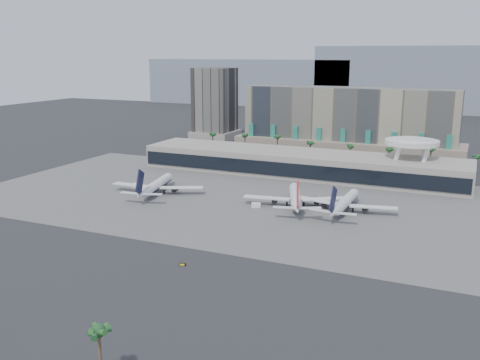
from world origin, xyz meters
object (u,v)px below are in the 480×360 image
at_px(taxiway_sign, 182,264).
at_px(service_vehicle_a, 138,186).
at_px(airliner_centre, 296,197).
at_px(service_vehicle_b, 256,205).
at_px(airliner_right, 345,203).
at_px(airliner_left, 156,185).

bearing_deg(taxiway_sign, service_vehicle_a, 114.30).
xyz_separation_m(airliner_centre, service_vehicle_b, (-14.46, -8.02, -3.00)).
xyz_separation_m(airliner_centre, airliner_right, (20.49, 0.83, -0.20)).
relative_size(airliner_centre, taxiway_sign, 21.51).
bearing_deg(taxiway_sign, airliner_left, 109.96).
height_order(service_vehicle_a, service_vehicle_b, service_vehicle_a).
height_order(airliner_centre, airliner_right, airliner_centre).
distance_m(airliner_right, taxiway_sign, 82.32).
bearing_deg(airliner_right, airliner_centre, -176.64).
bearing_deg(service_vehicle_a, taxiway_sign, -44.67).
bearing_deg(service_vehicle_a, airliner_centre, 3.84).
bearing_deg(airliner_right, service_vehicle_b, -164.75).
distance_m(airliner_left, airliner_right, 85.32).
bearing_deg(airliner_centre, service_vehicle_b, -171.21).
height_order(service_vehicle_a, taxiway_sign, service_vehicle_a).
distance_m(airliner_left, service_vehicle_a, 14.76).
distance_m(airliner_left, taxiway_sign, 87.69).
height_order(airliner_left, airliner_centre, airliner_centre).
bearing_deg(airliner_right, taxiway_sign, -111.35).
bearing_deg(service_vehicle_b, airliner_right, -7.13).
distance_m(airliner_right, service_vehicle_b, 36.17).
distance_m(airliner_centre, taxiway_sign, 76.08).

